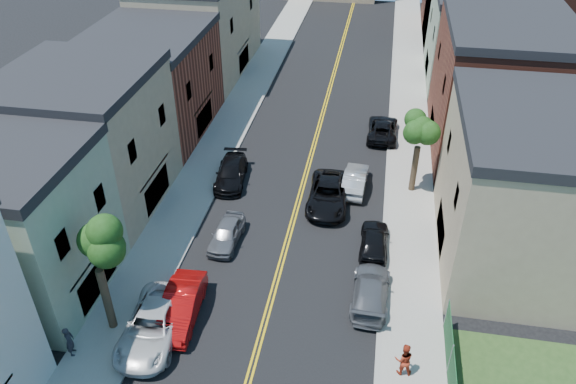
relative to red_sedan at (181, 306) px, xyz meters
The scene contains 24 objects.
sidewalk_left 24.90m from the red_sedan, 97.83° to the left, with size 3.20×100.00×0.15m, color gray.
sidewalk_right 27.61m from the red_sedan, 63.28° to the left, with size 3.20×100.00×0.15m, color gray.
curb_left 24.72m from the red_sedan, 93.81° to the left, with size 0.30×100.00×0.15m, color gray.
curb_right 26.87m from the red_sedan, 66.62° to the left, with size 0.30×100.00×0.15m, color gray.
bldg_left_palegrn 10.11m from the red_sedan, behind, with size 9.00×8.00×8.50m, color gray.
bldg_left_tan_near 14.02m from the red_sedan, 134.51° to the left, with size 9.00×10.00×9.00m, color #998466.
bldg_left_brick 22.95m from the red_sedan, 114.68° to the left, with size 9.00×12.00×8.00m, color brown.
bldg_left_tan_far 36.14m from the red_sedan, 105.32° to the left, with size 9.00×16.00×9.50m, color #998466.
bldg_right_tan 20.76m from the red_sedan, 25.06° to the left, with size 9.00×12.00×9.00m, color #998466.
bldg_right_brick 29.55m from the red_sedan, 50.75° to the left, with size 9.00×14.00×10.00m, color brown.
bldg_right_palegrn 41.20m from the red_sedan, 63.21° to the left, with size 9.00×12.00×8.50m, color gray.
tree_left_mid 6.79m from the red_sedan, 158.34° to the right, with size 5.20×5.20×9.29m.
tree_right_far 19.84m from the red_sedan, 49.71° to the left, with size 4.40×4.40×8.03m.
red_sedan is the anchor object (origin of this frame).
white_pickup 1.83m from the red_sedan, 122.77° to the right, with size 2.74×5.94×1.65m, color silver.
grey_car_left 6.67m from the red_sedan, 83.89° to the left, with size 1.67×4.15×1.41m, color slate.
black_car_left 13.63m from the red_sedan, 93.51° to the left, with size 2.09×5.13×1.49m, color black.
grey_car_right 10.46m from the red_sedan, 16.93° to the left, with size 2.04×5.01×1.45m, color #54565B.
black_car_right 12.51m from the red_sedan, 36.84° to the left, with size 1.75×4.36×1.48m, color black.
silver_car_right 16.49m from the red_sedan, 59.74° to the left, with size 1.60×4.58×1.51m, color #B3B6BB.
dark_car_right_far 24.76m from the red_sedan, 66.16° to the left, with size 2.42×5.25×1.46m, color black.
black_suv_lane 13.65m from the red_sedan, 61.11° to the left, with size 2.72×5.90×1.64m, color black.
pedestrian_left 5.73m from the red_sedan, 143.25° to the right, with size 0.65×0.43×1.78m, color #28272F.
pedestrian_right 11.94m from the red_sedan, ahead, with size 0.92×0.72×1.90m, color #A63019.
Camera 1 is at (4.84, -4.37, 22.69)m, focal length 34.41 mm.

